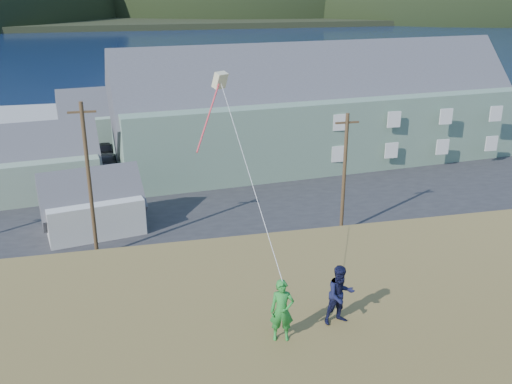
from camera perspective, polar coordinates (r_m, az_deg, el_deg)
ground at (r=35.84m, az=-8.04°, el=-6.83°), size 900.00×900.00×0.00m
grass_strip at (r=34.05m, az=-7.72°, el=-8.27°), size 110.00×8.00×0.10m
waterfront_lot at (r=51.51m, az=-9.87°, el=1.78°), size 72.00×36.00×0.12m
wharf at (r=73.65m, az=-15.79°, el=7.29°), size 26.00×14.00×0.90m
far_shore at (r=362.15m, az=-13.34°, el=17.57°), size 900.00×320.00×2.00m
far_hills at (r=313.82m, az=-6.44°, el=17.78°), size 760.00×265.00×143.00m
lodge at (r=54.14m, az=6.34°, el=8.42°), size 38.64×14.14×13.30m
shed_palegreen_near at (r=48.55m, az=-20.99°, el=2.71°), size 10.25×7.17×6.96m
shed_white at (r=40.23m, az=-16.05°, el=-1.10°), size 7.43×5.64×5.32m
shed_palegreen_far at (r=61.82m, az=-14.18°, el=7.19°), size 11.40×7.48×7.17m
utility_poles at (r=35.39m, az=-17.16°, el=0.51°), size 31.51×0.24×9.81m
parked_cars at (r=55.78m, az=-18.93°, el=3.27°), size 24.84×12.34×1.54m
kite_flyer_green at (r=15.47m, az=2.60°, el=-11.76°), size 0.72×0.55×1.76m
kite_flyer_navy at (r=16.31m, az=8.42°, el=-10.15°), size 0.94×0.78×1.76m
kite_rig at (r=19.89m, az=-3.72°, el=10.40°), size 0.93×3.83×8.16m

